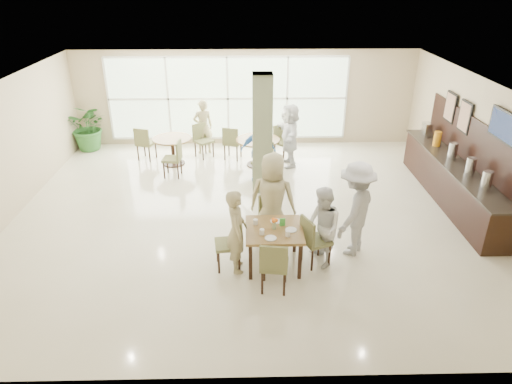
{
  "coord_description": "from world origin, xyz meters",
  "views": [
    {
      "loc": [
        0.02,
        -8.82,
        4.83
      ],
      "look_at": [
        0.2,
        -1.2,
        1.1
      ],
      "focal_mm": 32.0,
      "sensor_mm": 36.0,
      "label": 1
    }
  ],
  "objects_px": {
    "teen_far": "(272,199)",
    "adult_a": "(258,151)",
    "buffet_counter": "(452,179)",
    "teen_standing": "(355,209)",
    "adult_standing": "(203,127)",
    "potted_plant": "(89,127)",
    "teen_right": "(322,228)",
    "main_table": "(274,233)",
    "round_table_right": "(258,145)",
    "adult_b": "(290,135)",
    "teen_left": "(237,231)",
    "round_table_left": "(172,144)"
  },
  "relations": [
    {
      "from": "teen_far",
      "to": "adult_a",
      "type": "relative_size",
      "value": 1.21
    },
    {
      "from": "buffet_counter",
      "to": "teen_far",
      "type": "bearing_deg",
      "value": -158.27
    },
    {
      "from": "teen_standing",
      "to": "adult_standing",
      "type": "distance_m",
      "value": 6.17
    },
    {
      "from": "potted_plant",
      "to": "adult_a",
      "type": "bearing_deg",
      "value": -24.93
    },
    {
      "from": "teen_right",
      "to": "teen_standing",
      "type": "xyz_separation_m",
      "value": [
        0.65,
        0.38,
        0.16
      ]
    },
    {
      "from": "buffet_counter",
      "to": "teen_standing",
      "type": "relative_size",
      "value": 2.59
    },
    {
      "from": "teen_far",
      "to": "teen_right",
      "type": "distance_m",
      "value": 1.15
    },
    {
      "from": "teen_far",
      "to": "main_table",
      "type": "bearing_deg",
      "value": 103.56
    },
    {
      "from": "buffet_counter",
      "to": "adult_standing",
      "type": "xyz_separation_m",
      "value": [
        -5.89,
        3.21,
        0.23
      ]
    },
    {
      "from": "adult_a",
      "to": "round_table_right",
      "type": "bearing_deg",
      "value": 97.11
    },
    {
      "from": "buffet_counter",
      "to": "adult_b",
      "type": "bearing_deg",
      "value": 147.57
    },
    {
      "from": "teen_left",
      "to": "adult_b",
      "type": "distance_m",
      "value": 4.98
    },
    {
      "from": "teen_standing",
      "to": "adult_standing",
      "type": "xyz_separation_m",
      "value": [
        -3.2,
        5.27,
        -0.12
      ]
    },
    {
      "from": "teen_far",
      "to": "adult_standing",
      "type": "relative_size",
      "value": 1.17
    },
    {
      "from": "round_table_left",
      "to": "buffet_counter",
      "type": "height_order",
      "value": "buffet_counter"
    },
    {
      "from": "round_table_left",
      "to": "teen_standing",
      "type": "xyz_separation_m",
      "value": [
        3.97,
        -4.44,
        0.34
      ]
    },
    {
      "from": "round_table_right",
      "to": "teen_left",
      "type": "height_order",
      "value": "teen_left"
    },
    {
      "from": "round_table_left",
      "to": "buffet_counter",
      "type": "relative_size",
      "value": 0.23
    },
    {
      "from": "adult_a",
      "to": "adult_standing",
      "type": "height_order",
      "value": "adult_standing"
    },
    {
      "from": "buffet_counter",
      "to": "teen_right",
      "type": "xyz_separation_m",
      "value": [
        -3.35,
        -2.44,
        0.2
      ]
    },
    {
      "from": "teen_standing",
      "to": "teen_right",
      "type": "bearing_deg",
      "value": -25.34
    },
    {
      "from": "adult_b",
      "to": "potted_plant",
      "type": "bearing_deg",
      "value": -108.26
    },
    {
      "from": "teen_far",
      "to": "teen_right",
      "type": "bearing_deg",
      "value": 151.65
    },
    {
      "from": "round_table_right",
      "to": "teen_standing",
      "type": "relative_size",
      "value": 0.65
    },
    {
      "from": "teen_left",
      "to": "teen_far",
      "type": "height_order",
      "value": "teen_far"
    },
    {
      "from": "teen_standing",
      "to": "adult_a",
      "type": "xyz_separation_m",
      "value": [
        -1.67,
        3.35,
        -0.15
      ]
    },
    {
      "from": "teen_standing",
      "to": "adult_b",
      "type": "bearing_deg",
      "value": -134.87
    },
    {
      "from": "round_table_left",
      "to": "teen_left",
      "type": "height_order",
      "value": "teen_left"
    },
    {
      "from": "round_table_left",
      "to": "adult_a",
      "type": "xyz_separation_m",
      "value": [
        2.3,
        -1.09,
        0.2
      ]
    },
    {
      "from": "teen_left",
      "to": "teen_standing",
      "type": "relative_size",
      "value": 0.85
    },
    {
      "from": "teen_far",
      "to": "adult_b",
      "type": "xyz_separation_m",
      "value": [
        0.68,
        3.9,
        -0.07
      ]
    },
    {
      "from": "teen_right",
      "to": "adult_b",
      "type": "bearing_deg",
      "value": 168.47
    },
    {
      "from": "round_table_right",
      "to": "teen_left",
      "type": "bearing_deg",
      "value": -95.89
    },
    {
      "from": "teen_far",
      "to": "teen_right",
      "type": "relative_size",
      "value": 1.23
    },
    {
      "from": "round_table_left",
      "to": "adult_a",
      "type": "height_order",
      "value": "adult_a"
    },
    {
      "from": "round_table_left",
      "to": "teen_right",
      "type": "distance_m",
      "value": 5.86
    },
    {
      "from": "round_table_left",
      "to": "teen_right",
      "type": "bearing_deg",
      "value": -55.44
    },
    {
      "from": "potted_plant",
      "to": "adult_b",
      "type": "relative_size",
      "value": 0.82
    },
    {
      "from": "round_table_left",
      "to": "adult_a",
      "type": "distance_m",
      "value": 2.55
    },
    {
      "from": "potted_plant",
      "to": "adult_standing",
      "type": "relative_size",
      "value": 0.89
    },
    {
      "from": "potted_plant",
      "to": "adult_a",
      "type": "height_order",
      "value": "adult_a"
    },
    {
      "from": "teen_left",
      "to": "adult_standing",
      "type": "height_order",
      "value": "adult_standing"
    },
    {
      "from": "teen_right",
      "to": "potted_plant",
      "type": "bearing_deg",
      "value": -149.0
    },
    {
      "from": "teen_right",
      "to": "adult_a",
      "type": "distance_m",
      "value": 3.87
    },
    {
      "from": "potted_plant",
      "to": "round_table_left",
      "type": "bearing_deg",
      "value": -24.54
    },
    {
      "from": "buffet_counter",
      "to": "main_table",
      "type": "bearing_deg",
      "value": -149.62
    },
    {
      "from": "teen_right",
      "to": "adult_a",
      "type": "xyz_separation_m",
      "value": [
        -1.02,
        3.73,
        0.01
      ]
    },
    {
      "from": "main_table",
      "to": "round_table_right",
      "type": "relative_size",
      "value": 0.85
    },
    {
      "from": "round_table_right",
      "to": "adult_standing",
      "type": "xyz_separation_m",
      "value": [
        -1.53,
        0.98,
        0.2
      ]
    },
    {
      "from": "main_table",
      "to": "teen_left",
      "type": "xyz_separation_m",
      "value": [
        -0.66,
        -0.1,
        0.11
      ]
    }
  ]
}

